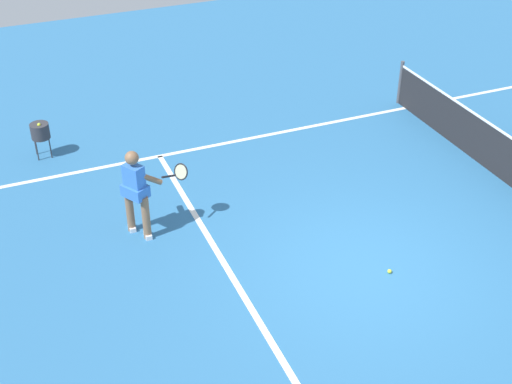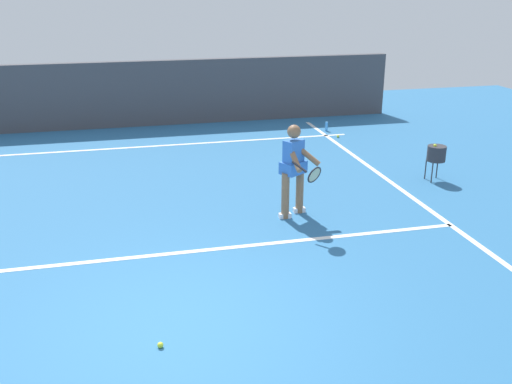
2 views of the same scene
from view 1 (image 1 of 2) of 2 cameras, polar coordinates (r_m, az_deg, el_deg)
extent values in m
plane|color=teal|center=(11.08, 8.71, -6.15)|extent=(26.88, 26.88, 0.00)
cube|color=white|center=(10.38, -0.76, -8.78)|extent=(9.18, 0.10, 0.01)
cube|color=white|center=(14.50, -0.33, 4.38)|extent=(0.10, 18.68, 0.01)
cylinder|color=#4C4C51|center=(16.11, 11.58, 8.66)|extent=(0.08, 0.08, 0.99)
cylinder|color=#8C6647|center=(11.73, -10.14, -1.47)|extent=(0.13, 0.13, 0.78)
cylinder|color=#8C6647|center=(11.51, -8.87, -2.06)|extent=(0.13, 0.13, 0.78)
cube|color=white|center=(11.93, -9.98, -2.86)|extent=(0.20, 0.10, 0.08)
cube|color=white|center=(11.71, -8.72, -3.47)|extent=(0.20, 0.10, 0.08)
cube|color=#3875D6|center=(11.27, -9.80, 0.96)|extent=(0.38, 0.34, 0.52)
cube|color=#3875D6|center=(11.38, -9.71, 0.11)|extent=(0.49, 0.45, 0.20)
sphere|color=#8C6647|center=(11.07, -9.99, 2.73)|extent=(0.22, 0.22, 0.22)
cylinder|color=#8C6647|center=(11.44, -9.83, 1.60)|extent=(0.45, 0.34, 0.37)
cylinder|color=#8C6647|center=(11.26, -8.74, 1.14)|extent=(0.15, 0.48, 0.37)
cylinder|color=black|center=(11.32, -7.09, 1.26)|extent=(0.19, 0.27, 0.14)
torus|color=black|center=(11.54, -6.08, 1.64)|extent=(0.30, 0.25, 0.28)
cylinder|color=beige|center=(11.54, -6.08, 1.64)|extent=(0.25, 0.20, 0.23)
sphere|color=#D1E533|center=(11.04, 10.73, -6.30)|extent=(0.07, 0.07, 0.07)
cylinder|color=#333338|center=(14.21, -17.04, 4.73)|extent=(0.36, 0.36, 0.30)
cylinder|color=#333338|center=(14.27, -16.25, 3.38)|extent=(0.02, 0.02, 0.40)
cylinder|color=#333338|center=(14.48, -17.38, 3.62)|extent=(0.02, 0.02, 0.40)
cylinder|color=#333338|center=(14.26, -17.24, 3.17)|extent=(0.02, 0.02, 0.40)
sphere|color=#D1E533|center=(14.10, -17.11, 5.21)|extent=(0.07, 0.07, 0.07)
camera|label=2|loc=(12.87, 34.44, 12.95)|focal=40.71mm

